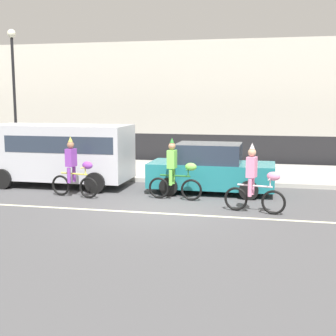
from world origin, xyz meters
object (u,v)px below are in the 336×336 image
Objects in this scene: parade_cyclist_purple at (74,171)px; street_lamp_post at (14,78)px; parked_car_teal at (211,169)px; parade_cyclist_pink at (255,183)px; pedestrian_onlooker at (22,150)px; parked_van_silver at (62,150)px; parade_cyclist_lime at (175,173)px.

street_lamp_post is (-4.91, 4.97, 3.15)m from parade_cyclist_purple.
parade_cyclist_pink is at bearing -58.32° from parked_car_teal.
parked_car_teal is 2.53× the size of pedestrian_onlooker.
pedestrian_onlooker is at bearing -51.76° from street_lamp_post.
pedestrian_onlooker is (-2.76, 2.09, -0.27)m from parked_van_silver.
pedestrian_onlooker reaches higher than parked_car_teal.
parade_cyclist_pink reaches higher than parked_car_teal.
parade_cyclist_pink is 0.47× the size of parked_car_teal.
street_lamp_post is at bearing 138.50° from parked_van_silver.
parked_van_silver reaches higher than parade_cyclist_purple.
parade_cyclist_lime is 7.97m from pedestrian_onlooker.
parked_car_teal is at bearing -14.73° from pedestrian_onlooker.
parade_cyclist_lime reaches higher than parked_car_teal.
parade_cyclist_lime is at bearing -17.42° from parked_van_silver.
parade_cyclist_purple is 3.21m from parade_cyclist_lime.
parked_car_teal is at bearing 55.58° from parade_cyclist_lime.
parade_cyclist_purple is 5.51m from pedestrian_onlooker.
street_lamp_post reaches higher than parade_cyclist_pink.
parade_cyclist_lime is 9.85m from street_lamp_post.
parked_van_silver is 5.62m from street_lamp_post.
parked_van_silver is at bearing 125.49° from parade_cyclist_purple.
street_lamp_post is at bearing 134.61° from parade_cyclist_purple.
parade_cyclist_pink is 0.33× the size of street_lamp_post.
pedestrian_onlooker is (-9.64, 4.63, 0.17)m from parade_cyclist_pink.
parked_car_teal is (5.34, -0.04, -0.50)m from parked_van_silver.
parade_cyclist_purple is at bearing -43.66° from pedestrian_onlooker.
parade_cyclist_lime is at bearing -124.42° from parked_car_teal.
parked_van_silver reaches higher than parade_cyclist_lime.
parade_cyclist_lime is 0.33× the size of street_lamp_post.
parked_car_teal is 10.13m from street_lamp_post.
parade_cyclist_purple is 2.15m from parked_van_silver.
pedestrian_onlooker is (0.93, -1.18, -2.97)m from street_lamp_post.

